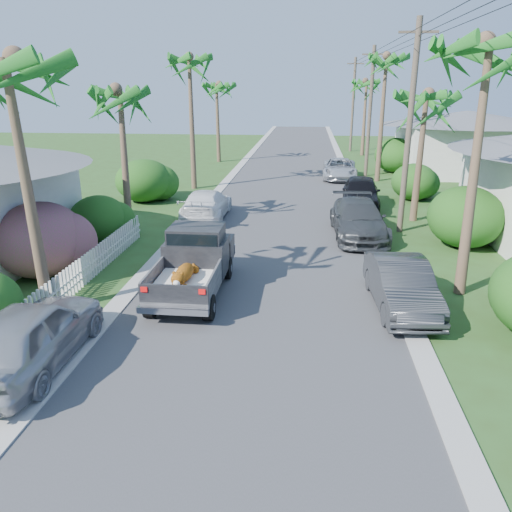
# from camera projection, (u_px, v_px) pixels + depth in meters

# --- Properties ---
(ground) EXTENTS (120.00, 120.00, 0.00)m
(ground) POSITION_uv_depth(u_px,v_px,m) (242.00, 383.00, 11.20)
(ground) COLOR #2E491B
(ground) RESTS_ON ground
(road) EXTENTS (8.00, 100.00, 0.02)m
(road) POSITION_uv_depth(u_px,v_px,m) (288.00, 182.00, 34.74)
(road) COLOR #38383A
(road) RESTS_ON ground
(curb_left) EXTENTS (0.60, 100.00, 0.06)m
(curb_left) POSITION_uv_depth(u_px,v_px,m) (227.00, 180.00, 35.15)
(curb_left) COLOR #A5A39E
(curb_left) RESTS_ON ground
(curb_right) EXTENTS (0.60, 100.00, 0.06)m
(curb_right) POSITION_uv_depth(u_px,v_px,m) (351.00, 183.00, 34.31)
(curb_right) COLOR #A5A39E
(curb_right) RESTS_ON ground
(pickup_truck) EXTENTS (1.98, 5.12, 2.06)m
(pickup_truck) POSITION_uv_depth(u_px,v_px,m) (195.00, 260.00, 16.07)
(pickup_truck) COLOR black
(pickup_truck) RESTS_ON ground
(parked_car_rn) EXTENTS (1.82, 4.50, 1.45)m
(parked_car_rn) POSITION_uv_depth(u_px,v_px,m) (401.00, 285.00, 14.76)
(parked_car_rn) COLOR #2B2D30
(parked_car_rn) RESTS_ON ground
(parked_car_rm) EXTENTS (2.44, 5.46, 1.56)m
(parked_car_rm) POSITION_uv_depth(u_px,v_px,m) (358.00, 220.00, 21.84)
(parked_car_rm) COLOR #34373A
(parked_car_rm) RESTS_ON ground
(parked_car_rf) EXTENTS (2.36, 5.06, 1.68)m
(parked_car_rf) POSITION_uv_depth(u_px,v_px,m) (361.00, 193.00, 27.08)
(parked_car_rf) COLOR black
(parked_car_rf) RESTS_ON ground
(parked_car_rd) EXTENTS (2.50, 5.13, 1.40)m
(parked_car_rd) POSITION_uv_depth(u_px,v_px,m) (340.00, 169.00, 35.68)
(parked_car_rd) COLOR silver
(parked_car_rd) RESTS_ON ground
(parked_car_ln) EXTENTS (1.94, 4.77, 1.62)m
(parked_car_ln) POSITION_uv_depth(u_px,v_px,m) (31.00, 335.00, 11.63)
(parked_car_ln) COLOR #A2A3A8
(parked_car_ln) RESTS_ON ground
(parked_car_lf) EXTENTS (2.06, 4.99, 1.44)m
(parked_car_lf) POSITION_uv_depth(u_px,v_px,m) (206.00, 204.00, 24.87)
(parked_car_lf) COLOR white
(parked_car_lf) RESTS_ON ground
(palm_l_a) EXTENTS (4.40, 4.40, 8.20)m
(palm_l_a) POSITION_uv_depth(u_px,v_px,m) (8.00, 60.00, 12.39)
(palm_l_a) COLOR brown
(palm_l_a) RESTS_ON ground
(palm_l_b) EXTENTS (4.40, 4.40, 7.40)m
(palm_l_b) POSITION_uv_depth(u_px,v_px,m) (119.00, 90.00, 21.18)
(palm_l_b) COLOR brown
(palm_l_b) RESTS_ON ground
(palm_l_c) EXTENTS (4.40, 4.40, 9.20)m
(palm_l_c) POSITION_uv_depth(u_px,v_px,m) (189.00, 58.00, 29.94)
(palm_l_c) COLOR brown
(palm_l_c) RESTS_ON ground
(palm_l_d) EXTENTS (4.40, 4.40, 7.70)m
(palm_l_d) POSITION_uv_depth(u_px,v_px,m) (217.00, 85.00, 41.76)
(palm_l_d) COLOR brown
(palm_l_d) RESTS_ON ground
(palm_r_a) EXTENTS (4.40, 4.40, 8.70)m
(palm_r_a) POSITION_uv_depth(u_px,v_px,m) (492.00, 44.00, 13.84)
(palm_r_a) COLOR brown
(palm_r_a) RESTS_ON ground
(palm_r_b) EXTENTS (4.40, 4.40, 7.20)m
(palm_r_b) POSITION_uv_depth(u_px,v_px,m) (426.00, 95.00, 22.76)
(palm_r_b) COLOR brown
(palm_r_b) RESTS_ON ground
(palm_r_c) EXTENTS (4.40, 4.40, 9.40)m
(palm_r_c) POSITION_uv_depth(u_px,v_px,m) (387.00, 57.00, 32.46)
(palm_r_c) COLOR brown
(palm_r_c) RESTS_ON ground
(palm_r_d) EXTENTS (4.40, 4.40, 8.00)m
(palm_r_d) POSITION_uv_depth(u_px,v_px,m) (367.00, 81.00, 46.05)
(palm_r_d) COLOR brown
(palm_r_d) RESTS_ON ground
(shrub_l_b) EXTENTS (3.00, 3.30, 2.60)m
(shrub_l_b) POSITION_uv_depth(u_px,v_px,m) (40.00, 240.00, 17.19)
(shrub_l_b) COLOR #C61C6E
(shrub_l_b) RESTS_ON ground
(shrub_l_c) EXTENTS (2.40, 2.64, 2.00)m
(shrub_l_c) POSITION_uv_depth(u_px,v_px,m) (99.00, 219.00, 21.01)
(shrub_l_c) COLOR #1F4F16
(shrub_l_c) RESTS_ON ground
(shrub_l_d) EXTENTS (3.20, 3.52, 2.40)m
(shrub_l_d) POSITION_uv_depth(u_px,v_px,m) (144.00, 180.00, 28.54)
(shrub_l_d) COLOR #1F4F16
(shrub_l_d) RESTS_ON ground
(shrub_r_b) EXTENTS (3.00, 3.30, 2.50)m
(shrub_r_b) POSITION_uv_depth(u_px,v_px,m) (465.00, 217.00, 20.40)
(shrub_r_b) COLOR #1F4F16
(shrub_r_b) RESTS_ON ground
(shrub_r_c) EXTENTS (2.60, 2.86, 2.10)m
(shrub_r_c) POSITION_uv_depth(u_px,v_px,m) (414.00, 182.00, 28.96)
(shrub_r_c) COLOR #1F4F16
(shrub_r_c) RESTS_ON ground
(shrub_r_d) EXTENTS (3.20, 3.52, 2.60)m
(shrub_r_d) POSITION_uv_depth(u_px,v_px,m) (396.00, 155.00, 38.25)
(shrub_r_d) COLOR #1F4F16
(shrub_r_d) RESTS_ON ground
(picket_fence) EXTENTS (0.10, 11.00, 1.00)m
(picket_fence) POSITION_uv_depth(u_px,v_px,m) (87.00, 268.00, 16.80)
(picket_fence) COLOR white
(picket_fence) RESTS_ON ground
(house_right_far) EXTENTS (9.00, 8.00, 4.60)m
(house_right_far) POSITION_uv_depth(u_px,v_px,m) (464.00, 145.00, 37.50)
(house_right_far) COLOR silver
(house_right_far) RESTS_ON ground
(utility_pole_b) EXTENTS (1.60, 0.26, 9.00)m
(utility_pole_b) POSITION_uv_depth(u_px,v_px,m) (409.00, 128.00, 21.41)
(utility_pole_b) COLOR brown
(utility_pole_b) RESTS_ON ground
(utility_pole_c) EXTENTS (1.60, 0.26, 9.00)m
(utility_pole_c) POSITION_uv_depth(u_px,v_px,m) (370.00, 112.00, 35.53)
(utility_pole_c) COLOR brown
(utility_pole_c) RESTS_ON ground
(utility_pole_d) EXTENTS (1.60, 0.26, 9.00)m
(utility_pole_d) POSITION_uv_depth(u_px,v_px,m) (353.00, 104.00, 49.66)
(utility_pole_d) COLOR brown
(utility_pole_d) RESTS_ON ground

